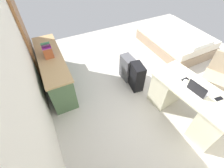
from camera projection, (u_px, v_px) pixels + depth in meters
name	position (u px, v px, depth m)	size (l,w,h in m)	color
ground_plane	(155.00, 82.00, 3.78)	(5.88, 5.88, 0.00)	beige
wall_back	(20.00, 65.00, 2.03)	(4.17, 0.10, 2.78)	white
door_wooden	(26.00, 35.00, 3.28)	(0.88, 0.05, 2.04)	#936038
desk	(188.00, 103.00, 2.87)	(1.51, 0.84, 0.75)	beige
office_chair	(215.00, 78.00, 3.27)	(0.62, 0.62, 0.94)	black
credenza	(54.00, 71.00, 3.47)	(1.80, 0.48, 0.77)	#4C6B47
bed	(175.00, 40.00, 4.64)	(1.92, 1.42, 0.58)	gray
suitcase_black	(137.00, 77.00, 3.45)	(0.36, 0.22, 0.62)	black
suitcase_spare_grey	(127.00, 68.00, 3.68)	(0.36, 0.22, 0.59)	#4C4C51
laptop	(198.00, 90.00, 2.54)	(0.34, 0.26, 0.21)	#B7B7BC
computer_mouse	(185.00, 81.00, 2.73)	(0.06, 0.10, 0.03)	white
cell_phone_near_laptop	(219.00, 99.00, 2.47)	(0.07, 0.14, 0.01)	black
cell_phone_by_mouse	(185.00, 80.00, 2.76)	(0.07, 0.14, 0.01)	black
book_row	(47.00, 51.00, 3.15)	(0.28, 0.17, 0.24)	#AB522E
figurine_small	(46.00, 46.00, 3.36)	(0.08, 0.08, 0.11)	red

